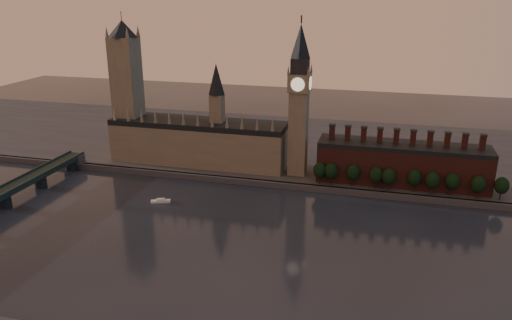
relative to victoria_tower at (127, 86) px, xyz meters
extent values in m
plane|color=black|center=(120.00, -115.00, -59.09)|extent=(900.00, 900.00, 0.00)
cube|color=#45454A|center=(120.00, -25.00, -57.09)|extent=(900.00, 4.00, 4.00)
cube|color=#45454A|center=(120.00, 65.00, -57.09)|extent=(900.00, 180.00, 4.00)
cube|color=gray|center=(55.00, 0.00, -41.09)|extent=(130.00, 30.00, 28.00)
cube|color=black|center=(55.00, 0.00, -25.09)|extent=(130.00, 30.00, 4.00)
cube|color=gray|center=(70.00, 0.00, -15.09)|extent=(9.00, 9.00, 24.00)
cone|color=black|center=(70.00, 0.00, 7.91)|extent=(12.00, 12.00, 22.00)
cone|color=gray|center=(-4.00, -14.00, -18.09)|extent=(2.60, 2.60, 10.00)
cone|color=gray|center=(6.73, -14.00, -18.09)|extent=(2.60, 2.60, 10.00)
cone|color=gray|center=(17.45, -14.00, -18.09)|extent=(2.60, 2.60, 10.00)
cone|color=gray|center=(28.18, -14.00, -18.09)|extent=(2.60, 2.60, 10.00)
cone|color=gray|center=(38.91, -14.00, -18.09)|extent=(2.60, 2.60, 10.00)
cone|color=gray|center=(49.64, -14.00, -18.09)|extent=(2.60, 2.60, 10.00)
cone|color=gray|center=(60.36, -14.00, -18.09)|extent=(2.60, 2.60, 10.00)
cone|color=gray|center=(71.09, -14.00, -18.09)|extent=(2.60, 2.60, 10.00)
cone|color=gray|center=(81.82, -14.00, -18.09)|extent=(2.60, 2.60, 10.00)
cone|color=gray|center=(92.55, -14.00, -18.09)|extent=(2.60, 2.60, 10.00)
cone|color=gray|center=(103.27, -14.00, -18.09)|extent=(2.60, 2.60, 10.00)
cone|color=gray|center=(114.00, -14.00, -18.09)|extent=(2.60, 2.60, 10.00)
cube|color=gray|center=(0.00, 0.00, -10.09)|extent=(18.00, 18.00, 90.00)
cone|color=black|center=(0.00, 0.00, 40.91)|extent=(24.00, 24.00, 12.00)
cylinder|color=#232326|center=(0.00, 0.00, 46.91)|extent=(0.50, 0.50, 12.00)
cone|color=gray|center=(-8.00, -8.00, 38.91)|extent=(3.00, 3.00, 8.00)
cone|color=gray|center=(8.00, -8.00, 38.91)|extent=(3.00, 3.00, 8.00)
cone|color=gray|center=(-8.00, 8.00, 38.91)|extent=(3.00, 3.00, 8.00)
cone|color=gray|center=(8.00, 8.00, 38.91)|extent=(3.00, 3.00, 8.00)
cube|color=gray|center=(130.00, -5.00, -26.09)|extent=(12.00, 12.00, 58.00)
cube|color=gray|center=(130.00, -5.00, 8.91)|extent=(14.00, 14.00, 12.00)
cube|color=#232326|center=(130.00, -5.00, 19.91)|extent=(11.00, 11.00, 10.00)
cone|color=black|center=(130.00, -5.00, 35.91)|extent=(13.00, 13.00, 22.00)
cylinder|color=#232326|center=(130.00, -5.00, 49.41)|extent=(1.00, 1.00, 5.00)
cylinder|color=beige|center=(130.00, -12.20, 8.91)|extent=(9.00, 0.50, 9.00)
cylinder|color=beige|center=(130.00, 2.20, 8.91)|extent=(9.00, 0.50, 9.00)
cylinder|color=beige|center=(122.80, -5.00, 8.91)|extent=(0.50, 9.00, 9.00)
cylinder|color=beige|center=(137.20, -5.00, 8.91)|extent=(0.50, 9.00, 9.00)
cone|color=gray|center=(123.50, -11.50, 17.91)|extent=(2.00, 2.00, 6.00)
cone|color=gray|center=(136.50, -11.50, 17.91)|extent=(2.00, 2.00, 6.00)
cone|color=gray|center=(123.50, 1.50, 17.91)|extent=(2.00, 2.00, 6.00)
cone|color=gray|center=(136.50, 1.50, 17.91)|extent=(2.00, 2.00, 6.00)
cube|color=#562621|center=(200.00, -5.00, -43.09)|extent=(110.00, 25.00, 24.00)
cube|color=black|center=(200.00, -5.00, -29.59)|extent=(110.00, 25.00, 3.00)
cube|color=#562621|center=(153.00, -5.00, -23.59)|extent=(3.50, 3.50, 9.00)
cube|color=#232326|center=(153.00, -5.00, -18.59)|extent=(4.20, 4.20, 1.00)
cube|color=#562621|center=(163.44, -5.00, -23.59)|extent=(3.50, 3.50, 9.00)
cube|color=#232326|center=(163.44, -5.00, -18.59)|extent=(4.20, 4.20, 1.00)
cube|color=#562621|center=(173.89, -5.00, -23.59)|extent=(3.50, 3.50, 9.00)
cube|color=#232326|center=(173.89, -5.00, -18.59)|extent=(4.20, 4.20, 1.00)
cube|color=#562621|center=(184.33, -5.00, -23.59)|extent=(3.50, 3.50, 9.00)
cube|color=#232326|center=(184.33, -5.00, -18.59)|extent=(4.20, 4.20, 1.00)
cube|color=#562621|center=(194.78, -5.00, -23.59)|extent=(3.50, 3.50, 9.00)
cube|color=#232326|center=(194.78, -5.00, -18.59)|extent=(4.20, 4.20, 1.00)
cube|color=#562621|center=(205.22, -5.00, -23.59)|extent=(3.50, 3.50, 9.00)
cube|color=#232326|center=(205.22, -5.00, -18.59)|extent=(4.20, 4.20, 1.00)
cube|color=#562621|center=(215.67, -5.00, -23.59)|extent=(3.50, 3.50, 9.00)
cube|color=#232326|center=(215.67, -5.00, -18.59)|extent=(4.20, 4.20, 1.00)
cube|color=#562621|center=(226.11, -5.00, -23.59)|extent=(3.50, 3.50, 9.00)
cube|color=#232326|center=(226.11, -5.00, -18.59)|extent=(4.20, 4.20, 1.00)
cube|color=#562621|center=(236.56, -5.00, -23.59)|extent=(3.50, 3.50, 9.00)
cube|color=#232326|center=(236.56, -5.00, -18.59)|extent=(4.20, 4.20, 1.00)
cube|color=#562621|center=(247.00, -5.00, -23.59)|extent=(3.50, 3.50, 9.00)
cube|color=#232326|center=(247.00, -5.00, -18.59)|extent=(4.20, 4.20, 1.00)
cylinder|color=black|center=(147.71, -20.57, -52.09)|extent=(0.80, 0.80, 6.00)
ellipsoid|color=black|center=(147.71, -20.57, -45.59)|extent=(8.60, 8.60, 10.75)
cylinder|color=black|center=(155.21, -20.69, -52.09)|extent=(0.80, 0.80, 6.00)
ellipsoid|color=black|center=(155.21, -20.69, -45.59)|extent=(8.60, 8.60, 10.75)
cylinder|color=black|center=(169.39, -19.55, -52.09)|extent=(0.80, 0.80, 6.00)
ellipsoid|color=black|center=(169.39, -19.55, -45.59)|extent=(8.60, 8.60, 10.75)
cylinder|color=black|center=(184.08, -20.37, -52.09)|extent=(0.80, 0.80, 6.00)
ellipsoid|color=black|center=(184.08, -20.37, -45.59)|extent=(8.60, 8.60, 10.75)
cylinder|color=black|center=(191.87, -21.19, -52.09)|extent=(0.80, 0.80, 6.00)
ellipsoid|color=black|center=(191.87, -21.19, -45.59)|extent=(8.60, 8.60, 10.75)
cylinder|color=black|center=(207.66, -19.53, -52.09)|extent=(0.80, 0.80, 6.00)
ellipsoid|color=black|center=(207.66, -19.53, -45.59)|extent=(8.60, 8.60, 10.75)
cylinder|color=black|center=(218.46, -21.05, -52.09)|extent=(0.80, 0.80, 6.00)
ellipsoid|color=black|center=(218.46, -21.05, -45.59)|extent=(8.60, 8.60, 10.75)
cylinder|color=black|center=(230.23, -19.81, -52.09)|extent=(0.80, 0.80, 6.00)
ellipsoid|color=black|center=(230.23, -19.81, -45.59)|extent=(8.60, 8.60, 10.75)
cylinder|color=black|center=(245.14, -21.23, -52.09)|extent=(0.80, 0.80, 6.00)
ellipsoid|color=black|center=(245.14, -21.23, -45.59)|extent=(8.60, 8.60, 10.75)
cylinder|color=black|center=(258.68, -19.75, -52.09)|extent=(0.80, 0.80, 6.00)
ellipsoid|color=black|center=(258.68, -19.75, -45.59)|extent=(8.60, 8.60, 10.75)
cube|color=#45454A|center=(-35.00, -25.00, -52.09)|extent=(14.00, 8.00, 6.00)
cylinder|color=#232326|center=(-35.00, -98.00, -55.21)|extent=(8.00, 8.00, 7.75)
cylinder|color=#232326|center=(-35.00, -64.00, -55.21)|extent=(8.00, 8.00, 7.75)
cylinder|color=#232326|center=(-35.00, -30.00, -55.21)|extent=(8.00, 8.00, 7.75)
cube|color=silver|center=(54.76, -67.72, -58.39)|extent=(12.57, 7.56, 1.39)
cube|color=silver|center=(54.76, -67.72, -57.18)|extent=(5.78, 4.28, 1.04)
camera|label=1|loc=(185.70, -330.13, 67.29)|focal=35.00mm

